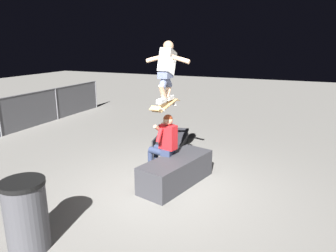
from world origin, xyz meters
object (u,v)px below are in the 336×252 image
at_px(skater_airborne, 167,69).
at_px(trash_bin, 26,215).
at_px(skateboard, 166,105).
at_px(person_sitting_on_ledge, 164,142).
at_px(ledge_box_main, 176,171).
at_px(kicker_ramp, 171,141).

xyz_separation_m(skater_airborne, trash_bin, (-2.73, 0.88, -1.78)).
xyz_separation_m(skateboard, skater_airborne, (0.06, -0.00, 0.69)).
bearing_deg(skateboard, skater_airborne, -0.27).
bearing_deg(person_sitting_on_ledge, skater_airborne, -134.61).
distance_m(person_sitting_on_ledge, trash_bin, 2.96).
bearing_deg(skateboard, person_sitting_on_ledge, 34.32).
bearing_deg(ledge_box_main, skater_airborne, 74.48).
height_order(skateboard, trash_bin, skateboard).
bearing_deg(skater_airborne, trash_bin, 162.10).
xyz_separation_m(skateboard, kicker_ramp, (2.30, 0.86, -1.53)).
bearing_deg(trash_bin, person_sitting_on_ledge, -14.99).
relative_size(kicker_ramp, trash_bin, 1.37).
xyz_separation_m(ledge_box_main, trash_bin, (-2.66, 1.12, 0.23)).
height_order(ledge_box_main, skater_airborne, skater_airborne).
xyz_separation_m(person_sitting_on_ledge, skater_airborne, (-0.12, -0.12, 1.51)).
bearing_deg(person_sitting_on_ledge, kicker_ramp, 19.08).
distance_m(skateboard, trash_bin, 3.02).
bearing_deg(skateboard, ledge_box_main, -92.06).
relative_size(skater_airborne, trash_bin, 1.11).
height_order(ledge_box_main, kicker_ramp, ledge_box_main).
relative_size(person_sitting_on_ledge, kicker_ramp, 1.00).
height_order(person_sitting_on_ledge, skater_airborne, skater_airborne).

